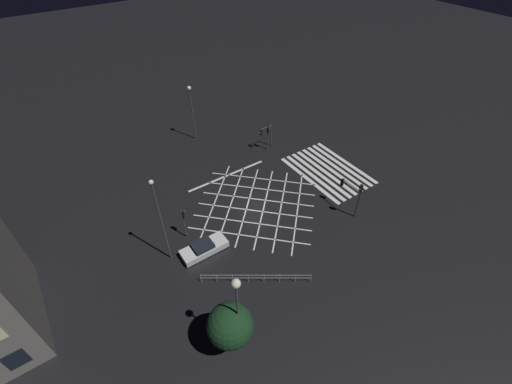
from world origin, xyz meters
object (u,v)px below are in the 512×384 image
traffic_light_se_main (268,133)px  street_lamp_east (160,214)px  traffic_light_median_north (184,218)px  street_lamp_west (237,300)px  street_lamp_far (191,101)px  waiting_car (204,248)px  traffic_light_sw_cross (359,195)px  street_tree_near (230,326)px  traffic_light_se_cross (265,133)px  traffic_light_sw_main (349,190)px

traffic_light_se_main → street_lamp_east: street_lamp_east is taller
traffic_light_median_north → street_lamp_west: bearing=-97.6°
street_lamp_west → street_lamp_far: bearing=-20.7°
traffic_light_median_north → street_lamp_west: size_ratio=0.41×
traffic_light_se_main → waiting_car: 18.70m
traffic_light_median_north → street_lamp_west: 13.32m
traffic_light_sw_cross → street_tree_near: 18.66m
traffic_light_sw_cross → traffic_light_se_cross: bearing=-89.0°
traffic_light_sw_main → traffic_light_median_north: bearing=68.9°
street_lamp_west → waiting_car: street_lamp_west is taller
waiting_car → traffic_light_median_north: bearing=99.5°
street_tree_near → street_lamp_far: bearing=-21.9°
street_lamp_far → waiting_car: size_ratio=1.70×
traffic_light_sw_cross → street_lamp_east: bearing=-18.3°
traffic_light_sw_cross → street_tree_near: bearing=14.1°
traffic_light_se_cross → street_lamp_west: (-20.88, 17.29, 4.44)m
street_lamp_far → street_tree_near: 30.23m
waiting_car → traffic_light_sw_cross: bearing=-17.5°
traffic_light_sw_main → street_lamp_west: bearing=109.7°
street_lamp_far → street_tree_near: bearing=158.1°
traffic_light_se_cross → street_lamp_far: street_lamp_far is taller
street_lamp_west → traffic_light_sw_cross: bearing=-74.5°
traffic_light_se_cross → traffic_light_median_north: bearing=28.1°
traffic_light_se_main → street_lamp_far: bearing=-139.9°
street_lamp_east → traffic_light_se_cross: bearing=-61.3°
traffic_light_sw_cross → street_lamp_far: size_ratio=0.58×
traffic_light_se_cross → street_tree_near: size_ratio=0.63×
traffic_light_sw_main → street_tree_near: (-6.01, 18.24, 0.81)m
street_lamp_far → traffic_light_se_cross: bearing=-138.4°
traffic_light_median_north → street_tree_near: bearing=-100.1°
street_lamp_east → street_lamp_west: size_ratio=1.08×
street_lamp_far → street_lamp_east: bearing=146.4°
traffic_light_sw_cross → street_lamp_west: 18.59m
traffic_light_sw_main → street_lamp_far: (21.97, 7.01, 3.00)m
traffic_light_se_main → street_lamp_far: size_ratio=0.46×
traffic_light_se_main → traffic_light_sw_cross: bearing=0.5°
traffic_light_median_north → street_tree_near: size_ratio=0.71×
street_tree_near → waiting_car: size_ratio=1.13×
traffic_light_median_north → traffic_light_sw_cross: traffic_light_sw_cross is taller
traffic_light_sw_main → street_lamp_east: bearing=76.0°
traffic_light_sw_main → street_lamp_east: street_lamp_east is taller
street_lamp_east → traffic_light_sw_main: bearing=-104.0°
street_lamp_east → street_lamp_west: street_lamp_east is taller
traffic_light_se_cross → traffic_light_median_north: size_ratio=0.90×
street_lamp_east → waiting_car: (-1.22, -2.97, -5.30)m
street_lamp_far → street_tree_near: size_ratio=1.50×
traffic_light_se_cross → waiting_car: size_ratio=0.72×
traffic_light_sw_main → street_lamp_east: 19.39m
street_lamp_east → street_tree_near: size_ratio=1.85×
street_lamp_far → waiting_car: bearing=155.2°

